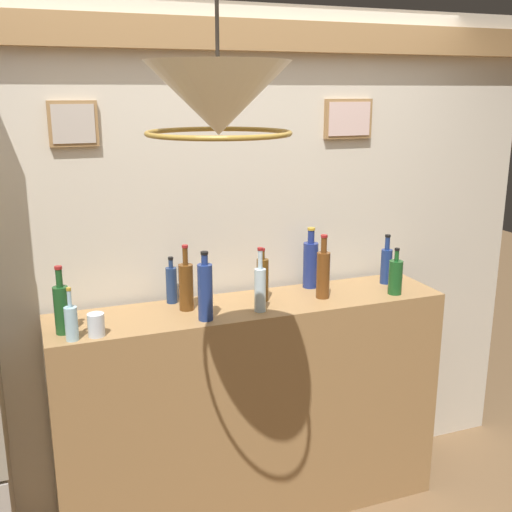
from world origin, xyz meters
The scene contains 15 objects.
panelled_rear_partition centered at (0.00, 1.10, 1.33)m, with size 3.38×0.15×2.51m.
bar_shelf_unit centered at (0.00, 0.82, 0.57)m, with size 1.91×0.41×1.13m, color #9E7547.
liquor_bottle_vermouth centered at (0.06, 0.85, 1.24)m, with size 0.06×0.06×0.26m.
liquor_bottle_brandy centered at (-0.87, 0.75, 1.25)m, with size 0.06×0.06×0.29m.
liquor_bottle_bourbon centered at (0.37, 0.96, 1.26)m, with size 0.08×0.08×0.31m.
liquor_bottle_port centered at (0.77, 0.88, 1.24)m, with size 0.06×0.06×0.26m.
liquor_bottle_gin centered at (0.00, 0.71, 1.25)m, with size 0.05×0.05×0.30m.
liquor_bottle_rye centered at (-0.35, 0.97, 1.23)m, with size 0.05×0.05×0.23m.
liquor_bottle_tequila centered at (-0.31, 0.85, 1.25)m, with size 0.07×0.07×0.31m.
liquor_bottle_amaro centered at (-0.27, 0.69, 1.27)m, with size 0.07×0.07×0.31m.
liquor_bottle_whiskey centered at (0.72, 0.71, 1.22)m, with size 0.07×0.07×0.24m.
liquor_bottle_rum centered at (-0.84, 0.66, 1.21)m, with size 0.05×0.05×0.22m.
liquor_bottle_vodka centered at (0.36, 0.78, 1.26)m, with size 0.07×0.07×0.32m.
glass_tumbler_rocks centered at (-0.74, 0.67, 1.18)m, with size 0.07×0.07×0.10m.
pendant_lamp centered at (-0.40, 0.04, 2.09)m, with size 0.45×0.45×0.61m.
Camera 1 is at (-0.97, -1.80, 2.12)m, focal length 43.49 mm.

